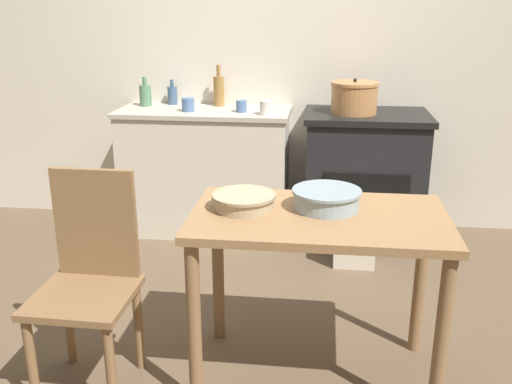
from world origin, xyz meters
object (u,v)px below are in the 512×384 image
object	(u,v)px
work_table	(318,243)
mixing_bowl_large	(327,198)
chair	(89,276)
mixing_bowl_small	(244,200)
cup_center_right	(241,106)
bottle_left	(145,95)
cup_center	(188,105)
flour_sack	(354,242)
stove	(364,177)
bottle_mid_left	(172,95)
cup_center_left	(266,108)
stock_pot	(354,98)
bottle_far_left	(219,90)

from	to	relation	value
work_table	mixing_bowl_large	world-z (taller)	mixing_bowl_large
chair	mixing_bowl_small	bearing A→B (deg)	14.82
cup_center_right	chair	bearing A→B (deg)	-103.28
chair	bottle_left	world-z (taller)	bottle_left
cup_center	chair	bearing A→B (deg)	-91.40
flour_sack	mixing_bowl_small	bearing A→B (deg)	-115.37
work_table	bottle_left	bearing A→B (deg)	125.79
stove	bottle_left	xyz separation A→B (m)	(-1.55, 0.12, 0.52)
flour_sack	bottle_mid_left	size ratio (longest dim) A/B	1.74
stove	cup_center_left	bearing A→B (deg)	-170.27
work_table	bottle_mid_left	xyz separation A→B (m)	(-1.08, 1.83, 0.31)
cup_center_left	bottle_mid_left	bearing A→B (deg)	155.55
stove	cup_center	distance (m)	1.29
flour_sack	stock_pot	size ratio (longest dim) A/B	0.98
work_table	bottle_mid_left	size ratio (longest dim) A/B	5.93
cup_center_left	cup_center	distance (m)	0.54
bottle_mid_left	cup_center_right	world-z (taller)	bottle_mid_left
bottle_mid_left	cup_center	xyz separation A→B (m)	(0.18, -0.26, -0.02)
bottle_left	cup_center_right	bearing A→B (deg)	-12.87
flour_sack	cup_center	xyz separation A→B (m)	(-1.13, 0.40, 0.77)
stock_pot	cup_center	world-z (taller)	stock_pot
mixing_bowl_large	cup_center_right	world-z (taller)	cup_center_right
bottle_mid_left	bottle_far_left	bearing A→B (deg)	-3.83
mixing_bowl_small	flour_sack	bearing A→B (deg)	64.63
mixing_bowl_large	bottle_left	distance (m)	2.11
chair	stock_pot	world-z (taller)	stock_pot
bottle_left	mixing_bowl_small	bearing A→B (deg)	-61.12
flour_sack	cup_center_right	distance (m)	1.17
chair	stock_pot	distance (m)	2.13
stove	chair	bearing A→B (deg)	-125.45
work_table	cup_center	distance (m)	1.84
chair	cup_center_right	xyz separation A→B (m)	(0.40, 1.71, 0.43)
stock_pot	cup_center_right	bearing A→B (deg)	-179.08
stove	work_table	bearing A→B (deg)	-100.19
stove	flour_sack	world-z (taller)	stove
flour_sack	cup_center_right	xyz separation A→B (m)	(-0.77, 0.41, 0.77)
stove	cup_center_left	size ratio (longest dim) A/B	9.65
cup_center_left	cup_center_right	size ratio (longest dim) A/B	1.17
chair	cup_center_right	size ratio (longest dim) A/B	11.80
work_table	stove	bearing A→B (deg)	79.81
flour_sack	chair	bearing A→B (deg)	-132.29
work_table	bottle_far_left	size ratio (longest dim) A/B	3.64
bottle_mid_left	mixing_bowl_large	bearing A→B (deg)	-57.69
cup_center_left	cup_center	bearing A→B (deg)	173.47
work_table	cup_center_right	distance (m)	1.70
mixing_bowl_large	cup_center_left	xyz separation A→B (m)	(-0.40, 1.43, 0.12)
cup_center	cup_center_right	size ratio (longest dim) A/B	1.14
stock_pot	bottle_left	size ratio (longest dim) A/B	1.52
bottle_far_left	cup_center_right	world-z (taller)	bottle_far_left
work_table	chair	xyz separation A→B (m)	(-0.95, -0.12, -0.15)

